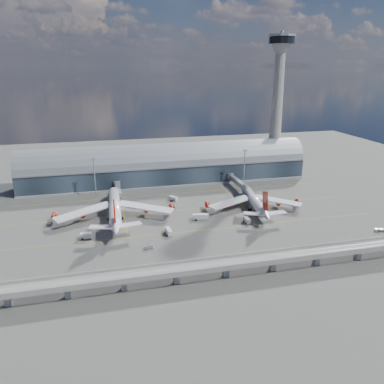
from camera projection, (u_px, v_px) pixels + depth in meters
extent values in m
plane|color=#474744|center=(193.00, 223.00, 199.55)|extent=(500.00, 500.00, 0.00)
cube|color=gold|center=(198.00, 230.00, 190.34)|extent=(200.00, 0.25, 0.01)
cube|color=gold|center=(185.00, 210.00, 217.97)|extent=(200.00, 0.25, 0.01)
cube|color=gold|center=(175.00, 194.00, 245.59)|extent=(200.00, 0.25, 0.01)
cube|color=gold|center=(123.00, 209.00, 219.32)|extent=(0.25, 80.00, 0.01)
cube|color=gold|center=(235.00, 199.00, 235.03)|extent=(0.25, 80.00, 0.01)
cube|color=#1F2934|center=(167.00, 172.00, 269.14)|extent=(200.00, 28.00, 14.00)
cylinder|color=gray|center=(167.00, 163.00, 266.90)|extent=(200.00, 28.00, 28.00)
cube|color=gray|center=(170.00, 168.00, 254.01)|extent=(200.00, 1.00, 1.20)
cube|color=gray|center=(167.00, 181.00, 271.18)|extent=(200.00, 30.00, 1.20)
cube|color=gray|center=(273.00, 167.00, 293.77)|extent=(18.00, 18.00, 8.00)
cone|color=gray|center=(276.00, 114.00, 280.68)|extent=(10.00, 10.00, 90.00)
cone|color=gray|center=(281.00, 48.00, 265.68)|extent=(16.00, 16.00, 8.00)
cylinder|color=black|center=(282.00, 40.00, 264.08)|extent=(18.00, 18.00, 5.00)
cylinder|color=gray|center=(282.00, 35.00, 263.13)|extent=(19.00, 19.00, 1.50)
cylinder|color=gray|center=(282.00, 33.00, 262.65)|extent=(2.40, 2.40, 3.00)
cube|color=gray|center=(226.00, 264.00, 147.16)|extent=(220.00, 8.50, 1.20)
cube|color=gray|center=(230.00, 266.00, 143.12)|extent=(220.00, 0.40, 1.20)
cube|color=gray|center=(223.00, 257.00, 150.49)|extent=(220.00, 0.40, 1.20)
cube|color=gray|center=(227.00, 264.00, 145.57)|extent=(220.00, 0.12, 0.12)
cube|color=gray|center=(225.00, 261.00, 148.33)|extent=(220.00, 0.12, 0.12)
cube|color=gray|center=(8.00, 299.00, 130.17)|extent=(2.20, 2.20, 5.00)
cube|color=gray|center=(68.00, 291.00, 134.65)|extent=(2.20, 2.20, 5.00)
cube|color=gray|center=(124.00, 284.00, 139.14)|extent=(2.20, 2.20, 5.00)
cube|color=gray|center=(176.00, 277.00, 143.63)|extent=(2.20, 2.20, 5.00)
cube|color=gray|center=(226.00, 271.00, 148.11)|extent=(2.20, 2.20, 5.00)
cube|color=gray|center=(272.00, 265.00, 152.60)|extent=(2.20, 2.20, 5.00)
cube|color=gray|center=(316.00, 259.00, 157.09)|extent=(2.20, 2.20, 5.00)
cube|color=gray|center=(358.00, 254.00, 161.57)|extent=(2.20, 2.20, 5.00)
cylinder|color=gray|center=(95.00, 178.00, 234.99)|extent=(0.70, 0.70, 25.00)
cube|color=gray|center=(93.00, 159.00, 230.93)|extent=(3.00, 0.40, 1.00)
cylinder|color=gray|center=(244.00, 169.00, 257.42)|extent=(0.70, 0.70, 25.00)
cube|color=gray|center=(245.00, 150.00, 253.37)|extent=(3.00, 0.40, 1.00)
cylinder|color=white|center=(115.00, 207.00, 205.17)|extent=(7.70, 52.28, 6.29)
cone|color=white|center=(114.00, 191.00, 232.05)|extent=(6.50, 8.03, 6.29)
cone|color=white|center=(116.00, 228.00, 176.22)|extent=(6.61, 11.96, 6.29)
cube|color=#B21907|center=(115.00, 211.00, 176.47)|extent=(1.01, 11.77, 13.02)
cube|color=white|center=(84.00, 212.00, 200.32)|extent=(31.87, 21.16, 2.54)
cube|color=white|center=(145.00, 207.00, 206.88)|extent=(31.45, 22.47, 2.54)
cylinder|color=#B21907|center=(83.00, 214.00, 202.59)|extent=(3.28, 5.00, 3.15)
cylinder|color=#B21907|center=(55.00, 216.00, 199.67)|extent=(3.28, 5.00, 3.15)
cylinder|color=#B21907|center=(146.00, 209.00, 209.39)|extent=(3.28, 5.00, 3.15)
cylinder|color=#B21907|center=(172.00, 207.00, 212.30)|extent=(3.28, 5.00, 3.15)
cylinder|color=gray|center=(115.00, 203.00, 223.67)|extent=(0.49, 0.49, 2.95)
cylinder|color=gray|center=(109.00, 218.00, 202.38)|extent=(0.59, 0.59, 2.95)
cylinder|color=gray|center=(121.00, 217.00, 203.63)|extent=(0.59, 0.59, 2.95)
cylinder|color=black|center=(110.00, 219.00, 202.67)|extent=(2.20, 1.53, 1.47)
cylinder|color=black|center=(121.00, 218.00, 203.93)|extent=(2.20, 1.53, 1.47)
cylinder|color=white|center=(253.00, 199.00, 219.06)|extent=(11.63, 43.92, 5.23)
cone|color=white|center=(244.00, 187.00, 242.20)|extent=(6.24, 7.91, 5.23)
cone|color=white|center=(266.00, 215.00, 193.98)|extent=(6.78, 11.48, 5.23)
cube|color=#B21907|center=(265.00, 201.00, 194.35)|extent=(2.22, 10.76, 11.95)
cube|color=white|center=(230.00, 202.00, 216.38)|extent=(28.06, 15.89, 2.23)
cube|color=white|center=(278.00, 201.00, 218.80)|extent=(26.17, 21.99, 2.23)
cylinder|color=black|center=(253.00, 202.00, 219.52)|extent=(10.19, 39.38, 4.45)
cylinder|color=#B21907|center=(229.00, 204.00, 218.55)|extent=(3.52, 4.89, 2.89)
cylinder|color=#B21907|center=(207.00, 205.00, 217.47)|extent=(3.52, 4.89, 2.89)
cylinder|color=#B21907|center=(277.00, 202.00, 221.06)|extent=(3.52, 4.89, 2.89)
cylinder|color=#B21907|center=(298.00, 202.00, 222.14)|extent=(3.52, 4.89, 2.89)
cylinder|color=gray|center=(247.00, 197.00, 234.84)|extent=(0.45, 0.45, 2.71)
cylinder|color=gray|center=(250.00, 208.00, 216.67)|extent=(0.54, 0.54, 2.71)
cylinder|color=gray|center=(259.00, 208.00, 217.17)|extent=(0.54, 0.54, 2.71)
cylinder|color=black|center=(250.00, 209.00, 216.95)|extent=(2.16, 1.63, 1.35)
cylinder|color=black|center=(259.00, 209.00, 217.44)|extent=(2.16, 1.63, 1.35)
cube|color=gray|center=(118.00, 189.00, 237.62)|extent=(3.00, 24.00, 3.00)
cube|color=gray|center=(119.00, 195.00, 226.57)|extent=(3.60, 3.60, 3.40)
cylinder|color=gray|center=(117.00, 184.00, 248.67)|extent=(4.40, 4.40, 4.00)
cylinder|color=gray|center=(119.00, 201.00, 227.69)|extent=(0.50, 0.50, 3.40)
cylinder|color=black|center=(119.00, 203.00, 228.12)|extent=(1.40, 0.80, 0.80)
cube|color=gray|center=(237.00, 181.00, 253.66)|extent=(3.00, 28.00, 3.00)
cube|color=gray|center=(245.00, 188.00, 240.77)|extent=(3.60, 3.60, 3.40)
cylinder|color=gray|center=(230.00, 176.00, 266.55)|extent=(4.40, 4.40, 4.00)
cylinder|color=gray|center=(245.00, 193.00, 241.89)|extent=(0.50, 0.50, 3.40)
cylinder|color=black|center=(244.00, 195.00, 242.32)|extent=(1.40, 0.80, 0.80)
cube|color=beige|center=(169.00, 231.00, 185.64)|extent=(2.73, 7.02, 2.56)
cylinder|color=black|center=(168.00, 232.00, 188.06)|extent=(2.51, 1.05, 0.89)
cylinder|color=black|center=(169.00, 235.00, 183.94)|extent=(2.51, 1.05, 0.89)
cube|color=beige|center=(86.00, 236.00, 180.63)|extent=(5.43, 2.67, 2.77)
cylinder|color=black|center=(90.00, 237.00, 181.47)|extent=(1.07, 2.71, 0.96)
cylinder|color=black|center=(83.00, 238.00, 180.57)|extent=(1.07, 2.71, 0.96)
cube|color=beige|center=(201.00, 217.00, 203.50)|extent=(8.83, 3.81, 2.78)
cylinder|color=black|center=(205.00, 218.00, 204.90)|extent=(1.38, 2.79, 0.96)
cylinder|color=black|center=(196.00, 219.00, 202.88)|extent=(1.38, 2.79, 0.96)
cube|color=beige|center=(247.00, 220.00, 199.18)|extent=(2.22, 5.71, 2.47)
cylinder|color=black|center=(246.00, 221.00, 201.20)|extent=(2.38, 0.87, 0.85)
cylinder|color=black|center=(248.00, 223.00, 197.85)|extent=(2.38, 0.87, 0.85)
cube|color=beige|center=(247.00, 193.00, 242.68)|extent=(2.43, 4.80, 2.43)
cylinder|color=black|center=(246.00, 193.00, 244.42)|extent=(2.39, 0.98, 0.84)
cylinder|color=black|center=(248.00, 195.00, 241.62)|extent=(2.39, 0.98, 0.84)
cube|color=beige|center=(173.00, 198.00, 232.06)|extent=(5.23, 5.82, 2.47)
cylinder|color=black|center=(175.00, 199.00, 233.98)|extent=(2.39, 2.13, 0.85)
cylinder|color=black|center=(172.00, 201.00, 230.84)|extent=(2.39, 2.13, 0.85)
cube|color=gray|center=(146.00, 249.00, 170.73)|extent=(2.59, 2.02, 0.29)
cube|color=#B2B2B7|center=(146.00, 247.00, 170.48)|extent=(2.20, 1.84, 1.44)
cube|color=gray|center=(151.00, 248.00, 171.79)|extent=(2.59, 2.02, 0.29)
cube|color=#B2B2B7|center=(151.00, 246.00, 171.54)|extent=(2.20, 1.84, 1.44)
cube|color=gray|center=(264.00, 254.00, 166.37)|extent=(2.21, 1.51, 0.27)
cube|color=#B2B2B7|center=(265.00, 252.00, 166.14)|extent=(1.85, 1.41, 1.35)
cube|color=gray|center=(269.00, 253.00, 166.83)|extent=(2.21, 1.51, 0.27)
cube|color=#B2B2B7|center=(269.00, 252.00, 166.60)|extent=(1.85, 1.41, 1.35)
cube|color=gray|center=(274.00, 253.00, 167.28)|extent=(2.21, 1.51, 0.27)
cube|color=#B2B2B7|center=(274.00, 251.00, 167.05)|extent=(1.85, 1.41, 1.35)
cube|color=gray|center=(279.00, 252.00, 167.74)|extent=(2.21, 1.51, 0.27)
cube|color=#B2B2B7|center=(279.00, 251.00, 167.51)|extent=(1.85, 1.41, 1.35)
cube|color=gray|center=(376.00, 231.00, 188.96)|extent=(2.40, 1.90, 0.26)
cube|color=#B2B2B7|center=(376.00, 230.00, 188.74)|extent=(2.03, 1.72, 1.32)
cube|color=gray|center=(381.00, 231.00, 188.92)|extent=(2.40, 1.90, 0.26)
cube|color=#B2B2B7|center=(381.00, 230.00, 188.69)|extent=(2.03, 1.72, 1.32)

